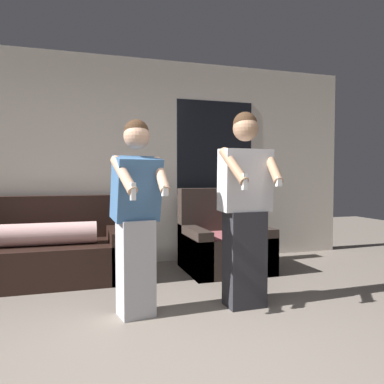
% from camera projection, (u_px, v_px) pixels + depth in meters
% --- Properties ---
extents(wall_back, '(6.36, 0.07, 2.70)m').
position_uv_depth(wall_back, '(129.00, 161.00, 4.91)').
color(wall_back, silver).
rests_on(wall_back, ground_plane).
extents(couch, '(1.85, 0.97, 0.92)m').
position_uv_depth(couch, '(49.00, 252.00, 4.19)').
color(couch, black).
rests_on(couch, ground_plane).
extents(armchair, '(0.98, 0.88, 1.00)m').
position_uv_depth(armchair, '(224.00, 244.00, 4.62)').
color(armchair, '#332823').
rests_on(armchair, ground_plane).
extents(person_left, '(0.44, 0.54, 1.62)m').
position_uv_depth(person_left, '(136.00, 216.00, 3.06)').
color(person_left, '#B2B2B7').
rests_on(person_left, ground_plane).
extents(person_right, '(0.51, 0.47, 1.72)m').
position_uv_depth(person_right, '(245.00, 208.00, 3.30)').
color(person_right, '#28282D').
rests_on(person_right, ground_plane).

